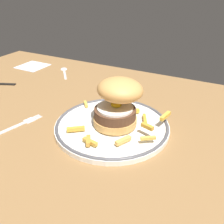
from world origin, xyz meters
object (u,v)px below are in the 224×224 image
at_px(burger, 118,101).
at_px(fork, 18,125).
at_px(dinner_plate, 112,125).
at_px(napkin, 33,66).
at_px(spoon, 64,70).

xyz_separation_m(burger, fork, (-0.23, -0.11, -0.07)).
bearing_deg(burger, dinner_plate, -151.60).
distance_m(dinner_plate, burger, 0.07).
relative_size(burger, napkin, 1.35).
bearing_deg(dinner_plate, spoon, 141.78).
relative_size(burger, fork, 1.03).
bearing_deg(napkin, dinner_plate, -27.58).
height_order(dinner_plate, spoon, dinner_plate).
distance_m(dinner_plate, spoon, 0.47).
bearing_deg(dinner_plate, burger, 28.40).
bearing_deg(fork, spoon, 111.08).
xyz_separation_m(dinner_plate, burger, (0.01, 0.01, 0.07)).
distance_m(spoon, napkin, 0.15).
bearing_deg(spoon, burger, -36.68).
bearing_deg(fork, burger, 25.06).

